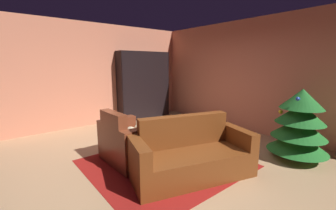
% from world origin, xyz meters
% --- Properties ---
extents(ground_plane, '(7.41, 7.41, 0.00)m').
position_xyz_m(ground_plane, '(0.00, 0.00, 0.00)').
color(ground_plane, tan).
extents(wall_back, '(6.29, 0.06, 2.77)m').
position_xyz_m(wall_back, '(0.00, 2.66, 1.39)').
color(wall_back, '#D77D5C').
rests_on(wall_back, ground).
extents(wall_left, '(0.06, 5.39, 2.77)m').
position_xyz_m(wall_left, '(-3.12, 0.00, 1.39)').
color(wall_left, '#D77D5C').
rests_on(wall_left, ground).
extents(area_rug, '(2.26, 2.45, 0.01)m').
position_xyz_m(area_rug, '(0.13, -0.21, 0.00)').
color(area_rug, maroon).
rests_on(area_rug, ground).
extents(bookshelf_unit, '(0.39, 1.68, 2.05)m').
position_xyz_m(bookshelf_unit, '(-2.85, 1.42, 1.01)').
color(bookshelf_unit, black).
rests_on(bookshelf_unit, ground).
extents(armchair_red, '(1.02, 0.73, 0.93)m').
position_xyz_m(armchair_red, '(-0.36, -0.67, 0.33)').
color(armchair_red, brown).
rests_on(armchair_red, ground).
extents(couch_red, '(1.28, 1.98, 0.89)m').
position_xyz_m(couch_red, '(0.67, -0.14, 0.30)').
color(couch_red, brown).
rests_on(couch_red, ground).
extents(coffee_table, '(0.63, 0.63, 0.41)m').
position_xyz_m(coffee_table, '(0.04, -0.25, 0.37)').
color(coffee_table, black).
rests_on(coffee_table, ground).
extents(book_stack_on_table, '(0.21, 0.16, 0.12)m').
position_xyz_m(book_stack_on_table, '(0.01, -0.21, 0.47)').
color(book_stack_on_table, '#3D4692').
rests_on(book_stack_on_table, coffee_table).
extents(bottle_on_table, '(0.07, 0.07, 0.24)m').
position_xyz_m(bottle_on_table, '(0.20, -0.31, 0.50)').
color(bottle_on_table, navy).
rests_on(bottle_on_table, coffee_table).
extents(decorated_tree, '(1.00, 1.00, 1.27)m').
position_xyz_m(decorated_tree, '(1.45, 1.75, 0.64)').
color(decorated_tree, brown).
rests_on(decorated_tree, ground).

